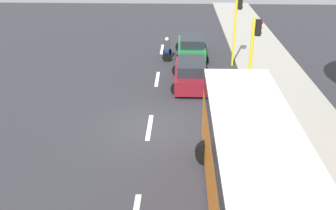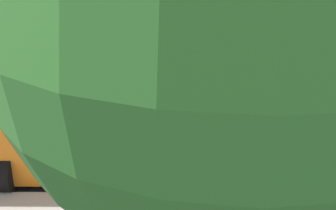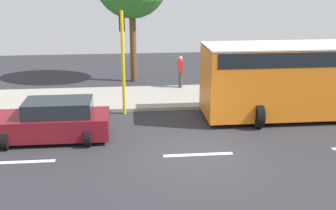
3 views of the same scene
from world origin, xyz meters
name	(u,v)px [view 3 (image 3 of 3)]	position (x,y,z in m)	size (l,w,h in m)	color
ground_plane	(198,156)	(0.00, 0.00, -0.05)	(40.00, 60.00, 0.10)	#2D2D33
sidewalk	(175,97)	(7.00, 0.00, 0.07)	(4.00, 60.00, 0.15)	#9E998E
lane_stripe_mid	(198,155)	(0.00, 0.00, 0.01)	(0.20, 2.40, 0.01)	white
lane_stripe_south	(18,162)	(0.00, 6.00, 0.01)	(0.20, 2.40, 0.01)	white
car_maroon	(52,121)	(1.97, 5.16, 0.71)	(2.23, 4.34, 1.52)	maroon
city_bus	(333,75)	(3.57, -6.37, 1.85)	(3.20, 11.00, 3.16)	orange
pedestrian_near_signal	(180,71)	(8.57, -0.49, 1.06)	(0.40, 0.24, 1.69)	#3F3F3F
traffic_light_corner	(123,48)	(4.85, 2.50, 2.93)	(0.49, 0.24, 4.50)	yellow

